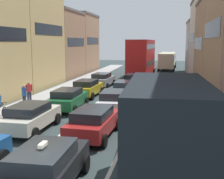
# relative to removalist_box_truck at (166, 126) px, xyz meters

# --- Properties ---
(sidewalk_left) EXTENTS (2.60, 64.00, 0.14)m
(sidewalk_left) POSITION_rel_removalist_box_truck_xyz_m (-10.40, 17.38, -1.90)
(sidewalk_left) COLOR #9C9C9C
(sidewalk_left) RESTS_ON ground
(lane_stripe_left) EXTENTS (0.16, 60.00, 0.01)m
(lane_stripe_left) POSITION_rel_removalist_box_truck_xyz_m (-5.40, 17.38, -1.97)
(lane_stripe_left) COLOR silver
(lane_stripe_left) RESTS_ON ground
(lane_stripe_right) EXTENTS (0.16, 60.00, 0.01)m
(lane_stripe_right) POSITION_rel_removalist_box_truck_xyz_m (-2.00, 17.38, -1.97)
(lane_stripe_right) COLOR silver
(lane_stripe_right) RESTS_ON ground
(building_row_left) EXTENTS (7.20, 43.90, 11.25)m
(building_row_left) POSITION_rel_removalist_box_truck_xyz_m (-15.70, 19.08, 2.98)
(building_row_left) COLOR gray
(building_row_left) RESTS_ON ground
(removalist_box_truck) EXTENTS (2.96, 7.79, 3.58)m
(removalist_box_truck) POSITION_rel_removalist_box_truck_xyz_m (0.00, 0.00, 0.00)
(removalist_box_truck) COLOR #A51E1E
(removalist_box_truck) RESTS_ON ground
(taxi_centre_lane_front) EXTENTS (2.15, 4.34, 1.66)m
(taxi_centre_lane_front) POSITION_rel_removalist_box_truck_xyz_m (-3.78, -1.45, -1.18)
(taxi_centre_lane_front) COLOR black
(taxi_centre_lane_front) RESTS_ON ground
(sedan_centre_lane_second) EXTENTS (2.23, 4.38, 1.49)m
(sedan_centre_lane_second) POSITION_rel_removalist_box_truck_xyz_m (-3.63, 4.12, -1.18)
(sedan_centre_lane_second) COLOR #A51E1E
(sedan_centre_lane_second) RESTS_ON ground
(wagon_left_lane_second) EXTENTS (2.08, 4.31, 1.49)m
(wagon_left_lane_second) POSITION_rel_removalist_box_truck_xyz_m (-7.24, 4.47, -1.18)
(wagon_left_lane_second) COLOR beige
(wagon_left_lane_second) RESTS_ON ground
(hatchback_centre_lane_third) EXTENTS (2.26, 4.39, 1.49)m
(hatchback_centre_lane_third) POSITION_rel_removalist_box_truck_xyz_m (-3.62, 9.61, -1.18)
(hatchback_centre_lane_third) COLOR silver
(hatchback_centre_lane_third) RESTS_ON ground
(sedan_left_lane_third) EXTENTS (2.11, 4.32, 1.49)m
(sedan_left_lane_third) POSITION_rel_removalist_box_truck_xyz_m (-6.94, 9.66, -1.18)
(sedan_left_lane_third) COLOR #19592D
(sedan_left_lane_third) RESTS_ON ground
(coupe_centre_lane_fourth) EXTENTS (2.16, 4.35, 1.49)m
(coupe_centre_lane_fourth) POSITION_rel_removalist_box_truck_xyz_m (-3.62, 14.69, -1.18)
(coupe_centre_lane_fourth) COLOR #759EB7
(coupe_centre_lane_fourth) RESTS_ON ground
(sedan_left_lane_fourth) EXTENTS (2.19, 4.36, 1.49)m
(sedan_left_lane_fourth) POSITION_rel_removalist_box_truck_xyz_m (-7.01, 14.77, -1.18)
(sedan_left_lane_fourth) COLOR #B29319
(sedan_left_lane_fourth) RESTS_ON ground
(sedan_centre_lane_fifth) EXTENTS (2.25, 4.39, 1.49)m
(sedan_centre_lane_fifth) POSITION_rel_removalist_box_truck_xyz_m (-3.54, 20.47, -1.18)
(sedan_centre_lane_fifth) COLOR black
(sedan_centre_lane_fifth) RESTS_ON ground
(sedan_left_lane_fifth) EXTENTS (2.21, 4.37, 1.49)m
(sedan_left_lane_fifth) POSITION_rel_removalist_box_truck_xyz_m (-6.96, 20.55, -1.18)
(sedan_left_lane_fifth) COLOR gray
(sedan_left_lane_fifth) RESTS_ON ground
(sedan_right_lane_behind_truck) EXTENTS (2.16, 4.35, 1.49)m
(sedan_right_lane_behind_truck) POSITION_rel_removalist_box_truck_xyz_m (-0.14, 6.75, -1.18)
(sedan_right_lane_behind_truck) COLOR #194C8C
(sedan_right_lane_behind_truck) RESTS_ON ground
(wagon_right_lane_far) EXTENTS (2.29, 4.41, 1.49)m
(wagon_right_lane_far) POSITION_rel_removalist_box_truck_xyz_m (-0.15, 12.20, -1.18)
(wagon_right_lane_far) COLOR #A51E1E
(wagon_right_lane_far) RESTS_ON ground
(bus_mid_queue_primary) EXTENTS (3.15, 10.60, 5.06)m
(bus_mid_queue_primary) POSITION_rel_removalist_box_truck_xyz_m (-3.58, 29.60, 0.86)
(bus_mid_queue_primary) COLOR #B21919
(bus_mid_queue_primary) RESTS_ON ground
(bus_far_queue_secondary) EXTENTS (3.21, 10.62, 2.90)m
(bus_far_queue_secondary) POSITION_rel_removalist_box_truck_xyz_m (-0.23, 42.85, -0.21)
(bus_far_queue_secondary) COLOR #BFB793
(bus_far_queue_secondary) RESTS_ON ground
(cyclist_on_sidewalk) EXTENTS (0.50, 1.73, 1.72)m
(cyclist_on_sidewalk) POSITION_rel_removalist_box_truck_xyz_m (-10.20, 6.29, -1.12)
(cyclist_on_sidewalk) COLOR black
(cyclist_on_sidewalk) RESTS_ON ground
(pedestrian_near_kerb) EXTENTS (0.47, 0.34, 1.66)m
(pedestrian_near_kerb) POSITION_rel_removalist_box_truck_xyz_m (-10.93, 11.66, -1.03)
(pedestrian_near_kerb) COLOR #262D47
(pedestrian_near_kerb) RESTS_ON ground
(pedestrian_far_sidewalk) EXTENTS (0.49, 0.34, 1.66)m
(pedestrian_far_sidewalk) POSITION_rel_removalist_box_truck_xyz_m (-10.49, 10.01, -1.03)
(pedestrian_far_sidewalk) COLOR #262D47
(pedestrian_far_sidewalk) RESTS_ON ground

